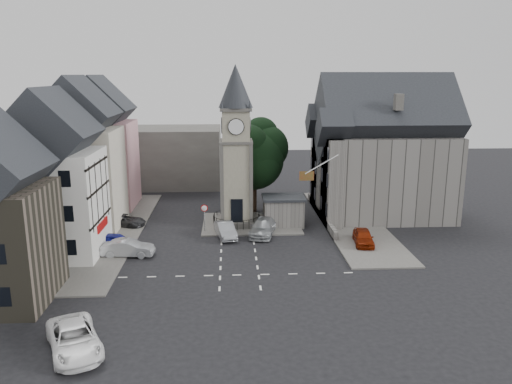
{
  "coord_description": "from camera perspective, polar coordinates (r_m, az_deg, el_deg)",
  "views": [
    {
      "loc": [
        -0.61,
        -41.86,
        15.27
      ],
      "look_at": [
        1.85,
        5.0,
        4.16
      ],
      "focal_mm": 35.0,
      "sensor_mm": 36.0,
      "label": 1
    }
  ],
  "objects": [
    {
      "name": "van_sw_white",
      "position": [
        30.95,
        -20.07,
        -15.49
      ],
      "size": [
        4.66,
        6.13,
        1.55
      ],
      "primitive_type": "imported",
      "rotation": [
        0.0,
        0.0,
        0.43
      ],
      "color": "white",
      "rests_on": "ground"
    },
    {
      "name": "terrace_pink",
      "position": [
        60.37,
        -17.31,
        4.44
      ],
      "size": [
        8.1,
        7.6,
        12.8
      ],
      "color": "pink",
      "rests_on": "ground"
    },
    {
      "name": "backdrop_west",
      "position": [
        71.67,
        -12.14,
        3.98
      ],
      "size": [
        20.0,
        10.0,
        8.0
      ],
      "primitive_type": "cube",
      "color": "#4C4944",
      "rests_on": "ground"
    },
    {
      "name": "east_boundary_wall",
      "position": [
        54.82,
        7.42,
        -2.48
      ],
      "size": [
        0.4,
        16.0,
        0.9
      ],
      "primitive_type": "cube",
      "color": "#64605C",
      "rests_on": "ground"
    },
    {
      "name": "car_west_blue",
      "position": [
        46.72,
        -15.73,
        -5.4
      ],
      "size": [
        4.22,
        2.37,
        1.36
      ],
      "primitive_type": "imported",
      "rotation": [
        0.0,
        0.0,
        1.37
      ],
      "color": "navy",
      "rests_on": "ground"
    },
    {
      "name": "clock_tower",
      "position": [
        50.36,
        -2.29,
        5.15
      ],
      "size": [
        4.86,
        4.86,
        16.25
      ],
      "color": "#4C4944",
      "rests_on": "ground"
    },
    {
      "name": "east_building",
      "position": [
        56.01,
        13.88,
        3.68
      ],
      "size": [
        14.4,
        11.4,
        12.6
      ],
      "color": "#64605C",
      "rests_on": "ground"
    },
    {
      "name": "flagpole",
      "position": [
        47.38,
        7.52,
        3.16
      ],
      "size": [
        3.68,
        0.1,
        2.74
      ],
      "color": "white",
      "rests_on": "ground"
    },
    {
      "name": "car_island_east",
      "position": [
        48.67,
        0.79,
        -4.01
      ],
      "size": [
        3.29,
        5.64,
        1.54
      ],
      "primitive_type": "imported",
      "rotation": [
        0.0,
        0.0,
        -0.23
      ],
      "color": "#A2A6AA",
      "rests_on": "ground"
    },
    {
      "name": "ground",
      "position": [
        44.56,
        -2.06,
        -6.73
      ],
      "size": [
        120.0,
        120.0,
        0.0
      ],
      "primitive_type": "plane",
      "color": "black",
      "rests_on": "ground"
    },
    {
      "name": "terrace_cream",
      "position": [
        52.75,
        -19.39,
        3.08
      ],
      "size": [
        8.1,
        7.6,
        12.8
      ],
      "color": "beige",
      "rests_on": "ground"
    },
    {
      "name": "central_island",
      "position": [
        52.16,
        -0.56,
        -3.61
      ],
      "size": [
        10.0,
        8.0,
        0.16
      ],
      "primitive_type": "cube",
      "color": "#595651",
      "rests_on": "ground"
    },
    {
      "name": "stone_shelter",
      "position": [
        51.51,
        3.13,
        -2.15
      ],
      "size": [
        4.3,
        3.3,
        3.08
      ],
      "color": "#64605C",
      "rests_on": "ground"
    },
    {
      "name": "pavement_west",
      "position": [
        51.6,
        -16.24,
        -4.36
      ],
      "size": [
        6.0,
        30.0,
        0.14
      ],
      "primitive_type": "cube",
      "color": "#595651",
      "rests_on": "ground"
    },
    {
      "name": "pavement_east",
      "position": [
        53.62,
        10.74,
        -3.38
      ],
      "size": [
        6.0,
        26.0,
        0.14
      ],
      "primitive_type": "cube",
      "color": "#595651",
      "rests_on": "ground"
    },
    {
      "name": "car_island_silver",
      "position": [
        47.97,
        -3.51,
        -4.35
      ],
      "size": [
        2.41,
        4.63,
        1.45
      ],
      "primitive_type": "imported",
      "rotation": [
        0.0,
        0.0,
        0.21
      ],
      "color": "#92959A",
      "rests_on": "ground"
    },
    {
      "name": "town_tree",
      "position": [
        55.54,
        -0.28,
        4.73
      ],
      "size": [
        7.2,
        7.2,
        10.8
      ],
      "color": "black",
      "rests_on": "ground"
    },
    {
      "name": "car_west_silver",
      "position": [
        44.4,
        -14.43,
        -6.22
      ],
      "size": [
        4.54,
        1.81,
        1.47
      ],
      "primitive_type": "imported",
      "rotation": [
        0.0,
        0.0,
        1.51
      ],
      "color": "#ABAFB3",
      "rests_on": "ground"
    },
    {
      "name": "pedestrian",
      "position": [
        52.87,
        10.26,
        -2.81
      ],
      "size": [
        0.67,
        0.63,
        1.54
      ],
      "primitive_type": "imported",
      "rotation": [
        0.0,
        0.0,
        3.78
      ],
      "color": "#BCAA9B",
      "rests_on": "ground"
    },
    {
      "name": "warning_sign_post",
      "position": [
        49.18,
        -5.92,
        -2.37
      ],
      "size": [
        0.7,
        0.19,
        2.85
      ],
      "color": "black",
      "rests_on": "ground"
    },
    {
      "name": "car_east_red",
      "position": [
        46.88,
        12.17,
        -5.08
      ],
      "size": [
        2.2,
        4.36,
        1.42
      ],
      "primitive_type": "imported",
      "rotation": [
        0.0,
        0.0,
        -0.13
      ],
      "color": "maroon",
      "rests_on": "ground"
    },
    {
      "name": "terrace_tudor",
      "position": [
        45.34,
        -22.11,
        0.77
      ],
      "size": [
        8.1,
        7.6,
        12.0
      ],
      "color": "silver",
      "rests_on": "ground"
    },
    {
      "name": "car_west_grey",
      "position": [
        53.09,
        -14.74,
        -3.16
      ],
      "size": [
        4.82,
        3.5,
        1.22
      ],
      "primitive_type": "imported",
      "rotation": [
        0.0,
        0.0,
        1.19
      ],
      "color": "#2A2A2C",
      "rests_on": "ground"
    },
    {
      "name": "road_markings",
      "position": [
        39.43,
        -1.91,
        -9.46
      ],
      "size": [
        20.0,
        8.0,
        0.01
      ],
      "primitive_type": "cube",
      "color": "silver",
      "rests_on": "ground"
    }
  ]
}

